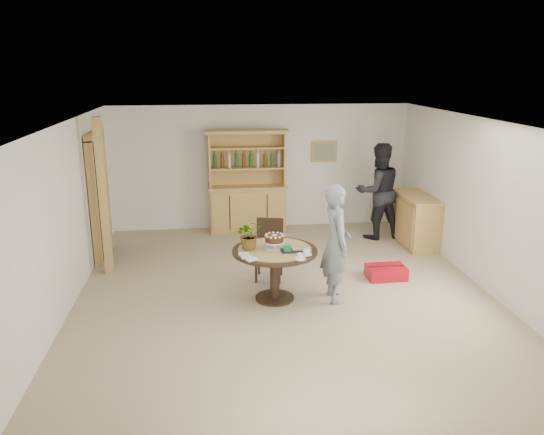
{
  "coord_description": "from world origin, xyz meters",
  "views": [
    {
      "loc": [
        -1.04,
        -7.08,
        3.23
      ],
      "look_at": [
        -0.13,
        0.48,
        1.05
      ],
      "focal_mm": 35.0,
      "sensor_mm": 36.0,
      "label": 1
    }
  ],
  "objects_px": {
    "teen_boy": "(336,243)",
    "red_suitcase": "(386,272)",
    "dining_table": "(275,259)",
    "sideboard": "(415,220)",
    "adult_person": "(378,191)",
    "hutch": "(247,197)",
    "dining_chair": "(269,245)"
  },
  "relations": [
    {
      "from": "dining_chair",
      "to": "dining_table",
      "type": "bearing_deg",
      "value": -78.77
    },
    {
      "from": "hutch",
      "to": "dining_chair",
      "type": "height_order",
      "value": "hutch"
    },
    {
      "from": "sideboard",
      "to": "adult_person",
      "type": "distance_m",
      "value": 0.89
    },
    {
      "from": "hutch",
      "to": "red_suitcase",
      "type": "xyz_separation_m",
      "value": [
        1.98,
        -2.8,
        -0.59
      ]
    },
    {
      "from": "hutch",
      "to": "dining_table",
      "type": "xyz_separation_m",
      "value": [
        0.14,
        -3.35,
        -0.08
      ]
    },
    {
      "from": "dining_table",
      "to": "teen_boy",
      "type": "relative_size",
      "value": 0.71
    },
    {
      "from": "dining_chair",
      "to": "red_suitcase",
      "type": "relative_size",
      "value": 1.56
    },
    {
      "from": "teen_boy",
      "to": "hutch",
      "type": "bearing_deg",
      "value": 14.64
    },
    {
      "from": "teen_boy",
      "to": "adult_person",
      "type": "xyz_separation_m",
      "value": [
        1.47,
        2.7,
        0.08
      ]
    },
    {
      "from": "hutch",
      "to": "dining_table",
      "type": "height_order",
      "value": "hutch"
    },
    {
      "from": "hutch",
      "to": "teen_boy",
      "type": "xyz_separation_m",
      "value": [
        0.99,
        -3.45,
        0.16
      ]
    },
    {
      "from": "dining_table",
      "to": "dining_chair",
      "type": "height_order",
      "value": "dining_chair"
    },
    {
      "from": "hutch",
      "to": "dining_chair",
      "type": "bearing_deg",
      "value": -86.53
    },
    {
      "from": "sideboard",
      "to": "adult_person",
      "type": "bearing_deg",
      "value": 140.0
    },
    {
      "from": "sideboard",
      "to": "dining_chair",
      "type": "distance_m",
      "value": 3.16
    },
    {
      "from": "hutch",
      "to": "adult_person",
      "type": "xyz_separation_m",
      "value": [
        2.45,
        -0.75,
        0.23
      ]
    },
    {
      "from": "sideboard",
      "to": "dining_chair",
      "type": "xyz_separation_m",
      "value": [
        -2.89,
        -1.28,
        0.06
      ]
    },
    {
      "from": "dining_table",
      "to": "red_suitcase",
      "type": "relative_size",
      "value": 1.98
    },
    {
      "from": "dining_chair",
      "to": "adult_person",
      "type": "relative_size",
      "value": 0.51
    },
    {
      "from": "dining_table",
      "to": "teen_boy",
      "type": "distance_m",
      "value": 0.89
    },
    {
      "from": "adult_person",
      "to": "red_suitcase",
      "type": "distance_m",
      "value": 2.26
    },
    {
      "from": "dining_table",
      "to": "adult_person",
      "type": "height_order",
      "value": "adult_person"
    },
    {
      "from": "teen_boy",
      "to": "sideboard",
      "type": "bearing_deg",
      "value": -44.21
    },
    {
      "from": "dining_table",
      "to": "adult_person",
      "type": "relative_size",
      "value": 0.65
    },
    {
      "from": "teen_boy",
      "to": "dining_chair",
      "type": "bearing_deg",
      "value": 40.61
    },
    {
      "from": "teen_boy",
      "to": "dining_table",
      "type": "bearing_deg",
      "value": 81.98
    },
    {
      "from": "hutch",
      "to": "adult_person",
      "type": "relative_size",
      "value": 1.1
    },
    {
      "from": "hutch",
      "to": "teen_boy",
      "type": "relative_size",
      "value": 1.21
    },
    {
      "from": "teen_boy",
      "to": "red_suitcase",
      "type": "bearing_deg",
      "value": -57.8
    },
    {
      "from": "dining_chair",
      "to": "teen_boy",
      "type": "height_order",
      "value": "teen_boy"
    },
    {
      "from": "sideboard",
      "to": "teen_boy",
      "type": "relative_size",
      "value": 0.75
    },
    {
      "from": "sideboard",
      "to": "red_suitcase",
      "type": "xyz_separation_m",
      "value": [
        -1.06,
        -1.56,
        -0.37
      ]
    }
  ]
}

